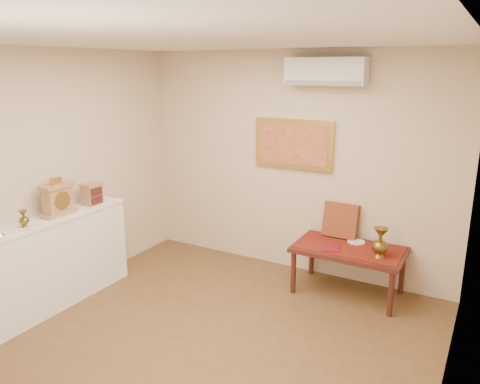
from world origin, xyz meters
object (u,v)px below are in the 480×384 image
Objects in this scene: brass_urn_tall at (380,239)px; wooden_chest at (92,194)px; low_table at (349,253)px; display_ledge at (46,265)px; mantel_clock at (58,199)px.

wooden_chest is at bearing -160.16° from brass_urn_tall.
display_ledge is at bearing -144.90° from low_table.
display_ledge is (-3.03, -1.77, -0.26)m from brass_urn_tall.
brass_urn_tall is at bearing 30.27° from display_ledge.
wooden_chest is (-3.01, -1.09, 0.35)m from brass_urn_tall.
brass_urn_tall is 3.52m from display_ledge.
wooden_chest is at bearing -155.72° from low_table.
brass_urn_tall is 1.61× the size of wooden_chest.
low_table is at bearing 24.28° from wooden_chest.
display_ledge is 3.27m from low_table.
brass_urn_tall is at bearing -17.65° from low_table.
wooden_chest is (0.02, 0.68, 0.61)m from display_ledge.
low_table is at bearing 162.35° from brass_urn_tall.
wooden_chest is at bearing 89.81° from mantel_clock.
mantel_clock is at bearing 85.56° from display_ledge.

